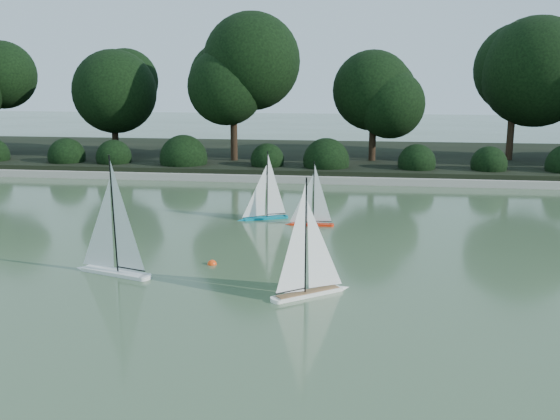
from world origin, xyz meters
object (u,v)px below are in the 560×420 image
sailboat_white_b (314,275)px  sailboat_teal (261,208)px  sailboat_orange (308,215)px  sailboat_white_a (109,254)px  race_buoy (212,264)px

sailboat_white_b → sailboat_teal: bearing=108.4°
sailboat_white_b → sailboat_teal: size_ratio=1.14×
sailboat_orange → sailboat_white_b: bearing=-83.4°
sailboat_white_a → sailboat_orange: size_ratio=1.42×
sailboat_white_b → race_buoy: size_ratio=11.66×
sailboat_white_b → race_buoy: bearing=146.0°
sailboat_white_a → sailboat_white_b: size_ratio=1.11×
sailboat_teal → sailboat_orange: bearing=-21.3°
sailboat_white_a → sailboat_teal: sailboat_white_a is taller
sailboat_white_a → sailboat_teal: (1.55, 3.62, -0.06)m
sailboat_orange → sailboat_teal: size_ratio=0.90×
sailboat_orange → race_buoy: (-1.16, -2.65, -0.20)m
sailboat_teal → race_buoy: 3.03m
sailboat_white_b → sailboat_white_a: bearing=170.9°
sailboat_white_b → sailboat_orange: sailboat_white_b is taller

